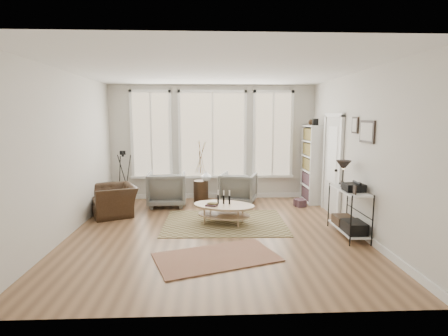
{
  "coord_description": "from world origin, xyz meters",
  "views": [
    {
      "loc": [
        -0.1,
        -6.21,
        2.09
      ],
      "look_at": [
        0.2,
        0.6,
        1.1
      ],
      "focal_mm": 28.0,
      "sensor_mm": 36.0,
      "label": 1
    }
  ],
  "objects_px": {
    "coffee_table": "(223,209)",
    "side_table": "(201,173)",
    "accent_chair": "(114,200)",
    "armchair_left": "(167,189)",
    "low_shelf": "(349,207)",
    "bookcase": "(312,164)",
    "armchair_right": "(238,188)"
  },
  "relations": [
    {
      "from": "coffee_table",
      "to": "side_table",
      "type": "bearing_deg",
      "value": 105.21
    },
    {
      "from": "accent_chair",
      "to": "armchair_left",
      "type": "bearing_deg",
      "value": 99.2
    },
    {
      "from": "low_shelf",
      "to": "accent_chair",
      "type": "relative_size",
      "value": 1.32
    },
    {
      "from": "coffee_table",
      "to": "side_table",
      "type": "relative_size",
      "value": 0.92
    },
    {
      "from": "low_shelf",
      "to": "armchair_left",
      "type": "height_order",
      "value": "low_shelf"
    },
    {
      "from": "side_table",
      "to": "accent_chair",
      "type": "xyz_separation_m",
      "value": [
        -1.86,
        -1.04,
        -0.41
      ]
    },
    {
      "from": "bookcase",
      "to": "armchair_left",
      "type": "xyz_separation_m",
      "value": [
        -3.54,
        -0.26,
        -0.55
      ]
    },
    {
      "from": "armchair_right",
      "to": "armchair_left",
      "type": "bearing_deg",
      "value": 21.76
    },
    {
      "from": "armchair_left",
      "to": "side_table",
      "type": "height_order",
      "value": "side_table"
    },
    {
      "from": "coffee_table",
      "to": "accent_chair",
      "type": "bearing_deg",
      "value": 162.58
    },
    {
      "from": "bookcase",
      "to": "accent_chair",
      "type": "relative_size",
      "value": 2.08
    },
    {
      "from": "coffee_table",
      "to": "armchair_right",
      "type": "relative_size",
      "value": 1.68
    },
    {
      "from": "armchair_right",
      "to": "low_shelf",
      "type": "bearing_deg",
      "value": 142.62
    },
    {
      "from": "bookcase",
      "to": "armchair_left",
      "type": "relative_size",
      "value": 2.3
    },
    {
      "from": "armchair_right",
      "to": "side_table",
      "type": "xyz_separation_m",
      "value": [
        -0.92,
        0.14,
        0.36
      ]
    },
    {
      "from": "coffee_table",
      "to": "accent_chair",
      "type": "distance_m",
      "value": 2.45
    },
    {
      "from": "armchair_left",
      "to": "armchair_right",
      "type": "bearing_deg",
      "value": -177.91
    },
    {
      "from": "armchair_right",
      "to": "side_table",
      "type": "height_order",
      "value": "side_table"
    },
    {
      "from": "bookcase",
      "to": "armchair_right",
      "type": "distance_m",
      "value": 1.91
    },
    {
      "from": "side_table",
      "to": "coffee_table",
      "type": "bearing_deg",
      "value": -74.79
    },
    {
      "from": "armchair_left",
      "to": "armchair_right",
      "type": "xyz_separation_m",
      "value": [
        1.72,
        0.16,
        -0.03
      ]
    },
    {
      "from": "bookcase",
      "to": "low_shelf",
      "type": "xyz_separation_m",
      "value": [
        -0.06,
        -2.52,
        -0.44
      ]
    },
    {
      "from": "bookcase",
      "to": "coffee_table",
      "type": "distance_m",
      "value": 2.92
    },
    {
      "from": "bookcase",
      "to": "armchair_right",
      "type": "height_order",
      "value": "bookcase"
    },
    {
      "from": "accent_chair",
      "to": "coffee_table",
      "type": "bearing_deg",
      "value": 46.62
    },
    {
      "from": "low_shelf",
      "to": "side_table",
      "type": "relative_size",
      "value": 0.85
    },
    {
      "from": "low_shelf",
      "to": "accent_chair",
      "type": "distance_m",
      "value": 4.79
    },
    {
      "from": "low_shelf",
      "to": "accent_chair",
      "type": "height_order",
      "value": "low_shelf"
    },
    {
      "from": "bookcase",
      "to": "accent_chair",
      "type": "distance_m",
      "value": 4.74
    },
    {
      "from": "low_shelf",
      "to": "armchair_left",
      "type": "xyz_separation_m",
      "value": [
        -3.48,
        2.26,
        -0.1
      ]
    },
    {
      "from": "coffee_table",
      "to": "armchair_left",
      "type": "height_order",
      "value": "armchair_left"
    },
    {
      "from": "low_shelf",
      "to": "accent_chair",
      "type": "xyz_separation_m",
      "value": [
        -4.53,
        1.52,
        -0.19
      ]
    }
  ]
}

